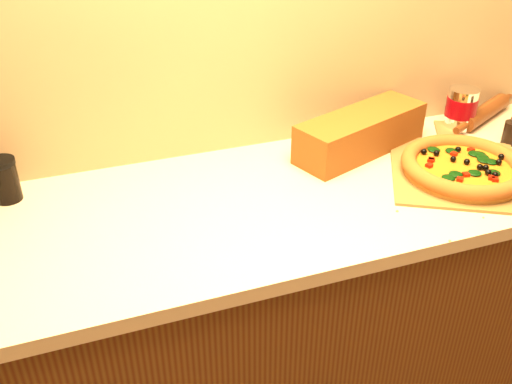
# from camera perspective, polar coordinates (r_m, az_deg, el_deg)

# --- Properties ---
(cabinet) EXTENTS (2.80, 0.65, 0.86)m
(cabinet) POSITION_cam_1_polar(r_m,az_deg,el_deg) (1.87, 2.17, -12.71)
(cabinet) COLOR #4D2310
(cabinet) RESTS_ON ground
(countertop) EXTENTS (2.84, 0.68, 0.04)m
(countertop) POSITION_cam_1_polar(r_m,az_deg,el_deg) (1.59, 2.49, -1.00)
(countertop) COLOR #BDB193
(countertop) RESTS_ON cabinet
(pizza_peel) EXTENTS (0.54, 0.61, 0.01)m
(pizza_peel) POSITION_cam_1_polar(r_m,az_deg,el_deg) (1.81, 19.44, 2.17)
(pizza_peel) COLOR brown
(pizza_peel) RESTS_ON countertop
(pizza) EXTENTS (0.36, 0.36, 0.05)m
(pizza) POSITION_cam_1_polar(r_m,az_deg,el_deg) (1.77, 20.05, 2.38)
(pizza) COLOR #AD732B
(pizza) RESTS_ON pizza_peel
(pepper_grinder) EXTENTS (0.05, 0.05, 0.10)m
(pepper_grinder) POSITION_cam_1_polar(r_m,az_deg,el_deg) (2.02, 24.19, 5.48)
(pepper_grinder) COLOR black
(pepper_grinder) RESTS_ON countertop
(rolling_pin) EXTENTS (0.39, 0.21, 0.06)m
(rolling_pin) POSITION_cam_1_polar(r_m,az_deg,el_deg) (2.18, 21.86, 7.41)
(rolling_pin) COLOR #5A220F
(rolling_pin) RESTS_ON countertop
(coffee_canister) EXTENTS (0.10, 0.10, 0.14)m
(coffee_canister) POSITION_cam_1_polar(r_m,az_deg,el_deg) (2.07, 19.83, 7.92)
(coffee_canister) COLOR silver
(coffee_canister) RESTS_ON countertop
(bread_bag) EXTENTS (0.48, 0.29, 0.13)m
(bread_bag) POSITION_cam_1_polar(r_m,az_deg,el_deg) (1.82, 10.42, 5.87)
(bread_bag) COLOR brown
(bread_bag) RESTS_ON countertop
(dark_jar) EXTENTS (0.08, 0.08, 0.12)m
(dark_jar) POSITION_cam_1_polar(r_m,az_deg,el_deg) (1.68, -23.84, 1.13)
(dark_jar) COLOR black
(dark_jar) RESTS_ON countertop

